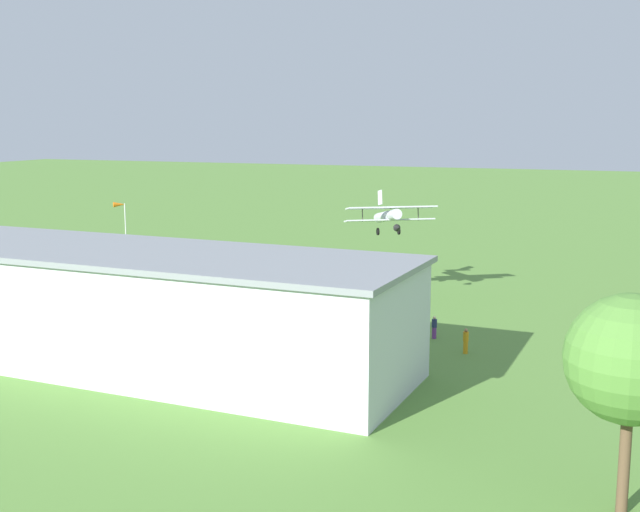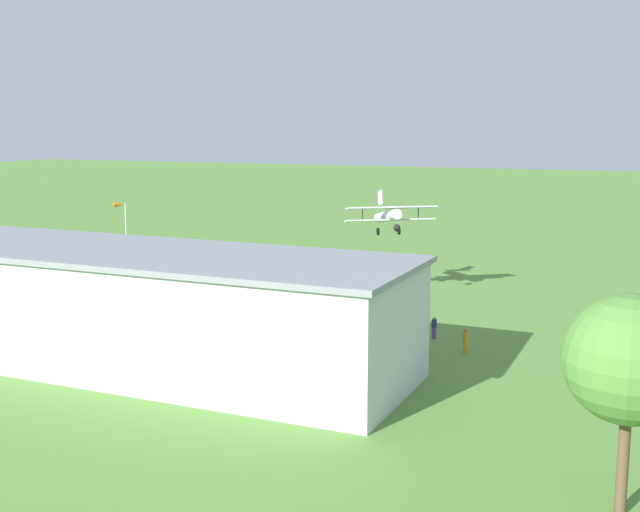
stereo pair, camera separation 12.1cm
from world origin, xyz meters
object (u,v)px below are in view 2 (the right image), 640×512
(person_watching_takeoff, at_px, (62,296))
(person_walking_on_apron, at_px, (434,327))
(tree_behind_hangar_left, at_px, (630,360))
(person_at_fence_line, at_px, (395,318))
(hangar, at_px, (139,308))
(car_red, at_px, (23,298))
(windsock, at_px, (121,209))
(biplane, at_px, (389,215))
(person_near_hangar_door, at_px, (465,341))
(person_beside_truck, at_px, (115,290))

(person_watching_takeoff, xyz_separation_m, person_walking_on_apron, (-31.83, -1.47, -0.07))
(person_walking_on_apron, xyz_separation_m, tree_behind_hangar_left, (-13.30, 23.27, 5.56))
(person_at_fence_line, bearing_deg, hangar, 49.91)
(hangar, distance_m, car_red, 21.50)
(windsock, bearing_deg, tree_behind_hangar_left, 141.69)
(biplane, xyz_separation_m, person_walking_on_apron, (-7.14, 11.98, -6.55))
(person_watching_takeoff, bearing_deg, car_red, 27.59)
(car_red, xyz_separation_m, person_near_hangar_door, (-37.59, 0.04, 0.06))
(person_beside_truck, bearing_deg, person_walking_on_apron, 174.52)
(person_walking_on_apron, height_order, windsock, windsock)
(person_near_hangar_door, relative_size, person_walking_on_apron, 1.06)
(biplane, relative_size, car_red, 1.77)
(person_watching_takeoff, bearing_deg, tree_behind_hangar_left, 154.22)
(hangar, bearing_deg, person_at_fence_line, -130.09)
(person_beside_truck, xyz_separation_m, person_walking_on_apron, (-29.60, 2.84, 0.05))
(biplane, xyz_separation_m, tree_behind_hangar_left, (-20.45, 35.26, -0.99))
(person_near_hangar_door, xyz_separation_m, windsock, (42.85, -21.81, 5.04))
(person_beside_truck, distance_m, person_watching_takeoff, 4.85)
(biplane, xyz_separation_m, car_red, (27.55, 14.95, -6.56))
(person_watching_takeoff, height_order, person_walking_on_apron, person_watching_takeoff)
(person_beside_truck, xyz_separation_m, person_at_fence_line, (-26.14, 1.14, 0.02))
(person_beside_truck, height_order, person_watching_takeoff, person_watching_takeoff)
(person_at_fence_line, distance_m, windsock, 40.62)
(car_red, relative_size, tree_behind_hangar_left, 0.49)
(person_beside_truck, bearing_deg, hangar, 130.10)
(biplane, height_order, person_at_fence_line, biplane)
(person_at_fence_line, bearing_deg, biplane, -70.31)
(person_beside_truck, distance_m, person_at_fence_line, 26.16)
(person_watching_takeoff, bearing_deg, biplane, -151.42)
(hangar, bearing_deg, car_red, -28.89)
(person_at_fence_line, height_order, windsock, windsock)
(person_near_hangar_door, xyz_separation_m, person_walking_on_apron, (2.89, -3.01, -0.05))
(person_near_hangar_door, relative_size, windsock, 0.26)
(person_watching_takeoff, xyz_separation_m, person_near_hangar_door, (-34.73, 1.54, -0.02))
(car_red, xyz_separation_m, windsock, (5.26, -21.76, 5.10))
(person_at_fence_line, height_order, person_walking_on_apron, person_walking_on_apron)
(hangar, relative_size, person_near_hangar_door, 20.82)
(person_at_fence_line, height_order, person_near_hangar_door, person_near_hangar_door)
(hangar, relative_size, windsock, 5.37)
(biplane, relative_size, windsock, 1.15)
(car_red, xyz_separation_m, tree_behind_hangar_left, (-48.00, 20.31, 5.57))
(car_red, height_order, person_near_hangar_door, person_near_hangar_door)
(person_beside_truck, relative_size, person_near_hangar_door, 0.90)
(tree_behind_hangar_left, distance_m, windsock, 67.87)
(person_walking_on_apron, xyz_separation_m, windsock, (39.96, -18.80, 5.09))
(tree_behind_hangar_left, bearing_deg, person_watching_takeoff, -25.78)
(person_beside_truck, distance_m, tree_behind_hangar_left, 50.54)
(tree_behind_hangar_left, bearing_deg, car_red, -22.93)
(person_at_fence_line, xyz_separation_m, person_near_hangar_door, (-6.36, 4.71, 0.08))
(car_red, height_order, person_beside_truck, person_beside_truck)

